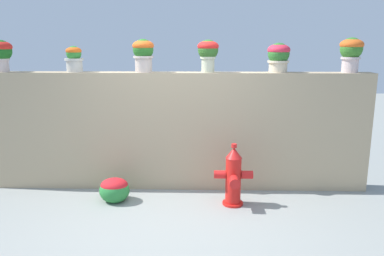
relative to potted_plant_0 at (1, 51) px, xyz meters
The scene contains 10 objects.
ground_plane 3.37m from the potted_plant_0, 25.54° to the right, with size 24.00×24.00×0.00m, color gray.
stone_wall 2.71m from the potted_plant_0, ahead, with size 5.52×0.28×1.70m, color tan.
potted_plant_0 is the anchor object (origin of this frame).
potted_plant_1 1.03m from the potted_plant_0, ahead, with size 0.26×0.26×0.36m.
potted_plant_2 2.01m from the potted_plant_0, ahead, with size 0.30×0.30×0.46m.
potted_plant_3 2.91m from the potted_plant_0, ahead, with size 0.30×0.30×0.45m.
potted_plant_4 3.90m from the potted_plant_0, ahead, with size 0.31×0.31×0.41m.
potted_plant_5 4.88m from the potted_plant_0, ahead, with size 0.32×0.32×0.48m.
fire_hydrant 3.68m from the potted_plant_0, 11.20° to the right, with size 0.51×0.41×0.83m.
flower_bush_left 2.52m from the potted_plant_0, 19.01° to the right, with size 0.41×0.37×0.34m.
Camera 1 is at (0.38, -4.25, 2.12)m, focal length 35.92 mm.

